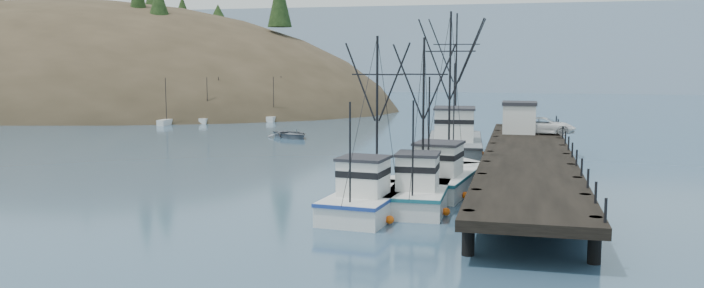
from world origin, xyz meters
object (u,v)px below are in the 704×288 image
pier (528,157)px  pickup_truck (545,126)px  trawler_far (444,177)px  work_vessel (454,145)px  motorboat (291,138)px  pier_shed (519,117)px  trawler_near (420,192)px  trawler_mid (372,198)px

pier → pickup_truck: 13.02m
trawler_far → pickup_truck: trawler_far is taller
work_vessel → motorboat: bearing=147.4°
pier → trawler_far: bearing=-138.6°
work_vessel → pier_shed: work_vessel is taller
work_vessel → pickup_truck: (7.52, 3.41, 1.51)m
trawler_near → work_vessel: work_vessel is taller
trawler_near → pickup_truck: trawler_near is taller
trawler_near → trawler_far: trawler_far is taller
work_vessel → pickup_truck: size_ratio=2.90×
work_vessel → pier_shed: 6.85m
pickup_truck → motorboat: pickup_truck is taller
pier → pickup_truck: bearing=83.4°
pier → trawler_mid: 15.24m
trawler_far → work_vessel: bearing=92.8°
trawler_far → pier: bearing=41.4°
trawler_mid → pier_shed: (7.80, 25.80, 2.60)m
trawler_near → motorboat: bearing=120.7°
trawler_near → trawler_mid: size_ratio=1.00×
pier_shed → trawler_near: bearing=-103.0°
trawler_near → trawler_mid: (-2.40, -2.34, -0.00)m
trawler_far → motorboat: 32.88m
pier_shed → work_vessel: bearing=-145.2°
pickup_truck → trawler_mid: bearing=161.3°
pier → trawler_near: (-6.09, -10.28, -0.87)m
pier → motorboat: pier is taller
work_vessel → pickup_truck: bearing=24.4°
trawler_mid → pickup_truck: 27.46m
trawler_mid → motorboat: 38.04m
trawler_mid → pier_shed: size_ratio=3.17×
trawler_near → pier_shed: trawler_near is taller
trawler_mid → work_vessel: bearing=83.6°
work_vessel → trawler_mid: bearing=-96.4°
trawler_mid → pickup_truck: trawler_mid is taller
trawler_far → pier_shed: 18.64m
pier → pier_shed: (-0.69, 13.18, 1.73)m
trawler_far → work_vessel: 14.18m
work_vessel → trawler_far: bearing=-87.2°
pier → work_vessel: (-6.02, 9.48, -0.46)m
pier → trawler_far: (-5.32, -4.69, -0.87)m
pier → trawler_far: size_ratio=3.68×
pier_shed → motorboat: pier_shed is taller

